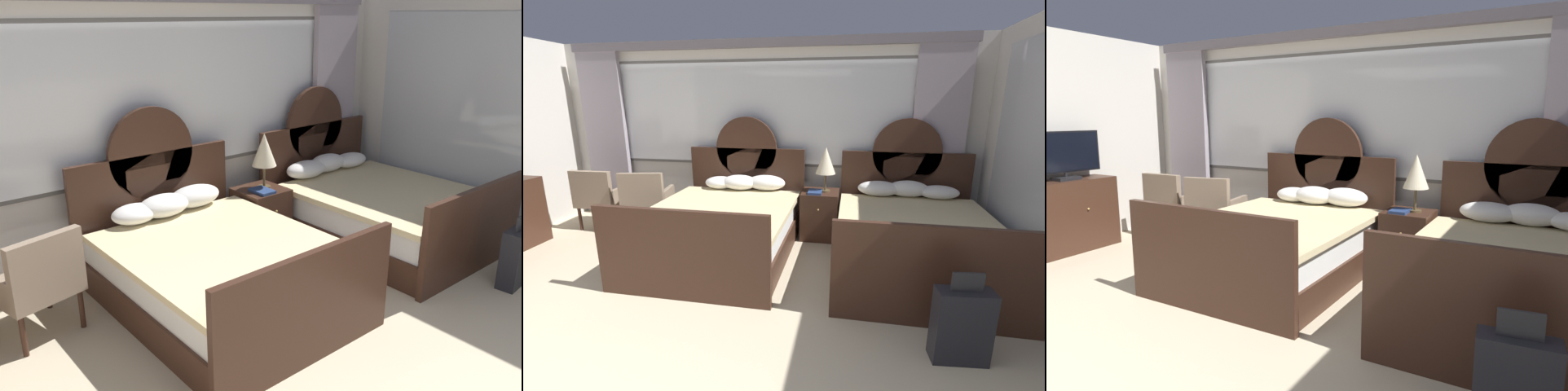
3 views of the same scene
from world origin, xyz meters
TOP-DOWN VIEW (x-y plane):
  - wall_back_window at (0.00, 4.14)m, footprint 6.23×0.22m
  - bed_near_window at (-0.15, 2.93)m, footprint 1.72×2.25m
  - bed_near_mirror at (2.10, 2.93)m, footprint 1.72×2.25m
  - nightstand_between_beds at (0.97, 3.65)m, footprint 0.50×0.52m
  - table_lamp_on_nightstand at (1.03, 3.67)m, footprint 0.27×0.27m
  - book_on_nightstand at (0.91, 3.55)m, footprint 0.18×0.26m
  - armchair_by_window_left at (-1.51, 3.43)m, footprint 0.72×0.72m
  - suitcase_on_floor at (2.21, 1.39)m, footprint 0.41×0.21m

SIDE VIEW (x-z plane):
  - suitcase_on_floor at x=2.21m, z-range -0.07..0.64m
  - nightstand_between_beds at x=0.97m, z-range 0.00..0.66m
  - bed_near_mirror at x=2.10m, z-range -0.46..1.17m
  - bed_near_window at x=-0.15m, z-range -0.46..1.17m
  - armchair_by_window_left at x=-1.51m, z-range 0.04..0.94m
  - book_on_nightstand at x=0.91m, z-range 0.66..0.69m
  - table_lamp_on_nightstand at x=1.03m, z-range 0.77..1.38m
  - wall_back_window at x=0.00m, z-range 0.08..2.78m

